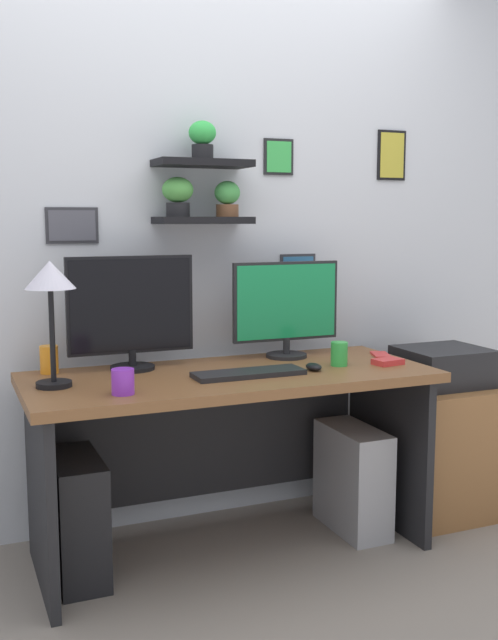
{
  "coord_description": "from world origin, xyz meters",
  "views": [
    {
      "loc": [
        -1.05,
        -2.71,
        1.36
      ],
      "look_at": [
        0.1,
        0.05,
        0.95
      ],
      "focal_mm": 41.78,
      "sensor_mm": 36.0,
      "label": 1
    }
  ],
  "objects_px": {
    "cell_phone": "(381,355)",
    "printer": "(443,366)",
    "scissors_tray": "(388,362)",
    "monitor_left": "(131,311)",
    "pen_cup": "(339,354)",
    "drawer_cabinet": "(440,447)",
    "desk": "(226,420)",
    "monitor_right": "(286,307)",
    "computer_tower_right": "(353,479)",
    "computer_mouse": "(314,367)",
    "water_cup": "(49,359)",
    "desk_lamp": "(50,287)",
    "coffee_mug": "(123,382)",
    "computer_tower_left": "(77,517)",
    "keyboard": "(249,373)"
  },
  "relations": [
    {
      "from": "cell_phone",
      "to": "printer",
      "type": "xyz_separation_m",
      "value": [
        0.32,
        -0.04,
        -0.07
      ]
    },
    {
      "from": "scissors_tray",
      "to": "cell_phone",
      "type": "bearing_deg",
      "value": 66.05
    },
    {
      "from": "monitor_left",
      "to": "pen_cup",
      "type": "distance_m",
      "value": 0.88
    },
    {
      "from": "pen_cup",
      "to": "drawer_cabinet",
      "type": "bearing_deg",
      "value": 8.13
    },
    {
      "from": "desk",
      "to": "printer",
      "type": "xyz_separation_m",
      "value": [
        1.06,
        -0.01,
        0.15
      ]
    },
    {
      "from": "desk",
      "to": "monitor_right",
      "type": "bearing_deg",
      "value": 25.15
    },
    {
      "from": "pen_cup",
      "to": "cell_phone",
      "type": "bearing_deg",
      "value": 23.23
    },
    {
      "from": "monitor_left",
      "to": "computer_tower_right",
      "type": "relative_size",
      "value": 1.12
    },
    {
      "from": "computer_mouse",
      "to": "scissors_tray",
      "type": "relative_size",
      "value": 0.75
    },
    {
      "from": "computer_mouse",
      "to": "water_cup",
      "type": "relative_size",
      "value": 0.82
    },
    {
      "from": "drawer_cabinet",
      "to": "cell_phone",
      "type": "bearing_deg",
      "value": 173.61
    },
    {
      "from": "water_cup",
      "to": "drawer_cabinet",
      "type": "bearing_deg",
      "value": -7.45
    },
    {
      "from": "printer",
      "to": "desk_lamp",
      "type": "bearing_deg",
      "value": -179.09
    },
    {
      "from": "desk",
      "to": "monitor_left",
      "type": "height_order",
      "value": "monitor_left"
    },
    {
      "from": "coffee_mug",
      "to": "water_cup",
      "type": "distance_m",
      "value": 0.5
    },
    {
      "from": "drawer_cabinet",
      "to": "computer_mouse",
      "type": "bearing_deg",
      "value": -169.89
    },
    {
      "from": "scissors_tray",
      "to": "computer_tower_left",
      "type": "height_order",
      "value": "scissors_tray"
    },
    {
      "from": "cell_phone",
      "to": "computer_tower_right",
      "type": "height_order",
      "value": "cell_phone"
    },
    {
      "from": "coffee_mug",
      "to": "printer",
      "type": "distance_m",
      "value": 1.57
    },
    {
      "from": "desk",
      "to": "computer_mouse",
      "type": "bearing_deg",
      "value": -24.31
    },
    {
      "from": "keyboard",
      "to": "coffee_mug",
      "type": "relative_size",
      "value": 4.89
    },
    {
      "from": "computer_mouse",
      "to": "monitor_left",
      "type": "bearing_deg",
      "value": 155.25
    },
    {
      "from": "computer_mouse",
      "to": "pen_cup",
      "type": "bearing_deg",
      "value": 18.03
    },
    {
      "from": "computer_mouse",
      "to": "cell_phone",
      "type": "xyz_separation_m",
      "value": [
        0.42,
        0.17,
        -0.01
      ]
    },
    {
      "from": "desk_lamp",
      "to": "coffee_mug",
      "type": "height_order",
      "value": "desk_lamp"
    },
    {
      "from": "scissors_tray",
      "to": "monitor_right",
      "type": "bearing_deg",
      "value": 135.28
    },
    {
      "from": "keyboard",
      "to": "cell_phone",
      "type": "distance_m",
      "value": 0.72
    },
    {
      "from": "scissors_tray",
      "to": "water_cup",
      "type": "relative_size",
      "value": 1.09
    },
    {
      "from": "desk_lamp",
      "to": "cell_phone",
      "type": "height_order",
      "value": "desk_lamp"
    },
    {
      "from": "monitor_right",
      "to": "computer_tower_right",
      "type": "bearing_deg",
      "value": -44.37
    },
    {
      "from": "desk",
      "to": "drawer_cabinet",
      "type": "distance_m",
      "value": 1.09
    },
    {
      "from": "monitor_right",
      "to": "computer_tower_right",
      "type": "relative_size",
      "value": 1.08
    },
    {
      "from": "pen_cup",
      "to": "computer_tower_right",
      "type": "distance_m",
      "value": 0.58
    },
    {
      "from": "monitor_right",
      "to": "pen_cup",
      "type": "relative_size",
      "value": 4.95
    },
    {
      "from": "desk_lamp",
      "to": "printer",
      "type": "height_order",
      "value": "desk_lamp"
    },
    {
      "from": "scissors_tray",
      "to": "printer",
      "type": "height_order",
      "value": "scissors_tray"
    },
    {
      "from": "monitor_left",
      "to": "pen_cup",
      "type": "relative_size",
      "value": 5.16
    },
    {
      "from": "keyboard",
      "to": "coffee_mug",
      "type": "distance_m",
      "value": 0.54
    },
    {
      "from": "monitor_right",
      "to": "pen_cup",
      "type": "bearing_deg",
      "value": -65.23
    },
    {
      "from": "keyboard",
      "to": "desk_lamp",
      "type": "relative_size",
      "value": 0.96
    },
    {
      "from": "keyboard",
      "to": "cell_phone",
      "type": "xyz_separation_m",
      "value": [
        0.71,
        0.16,
        -0.01
      ]
    },
    {
      "from": "desk",
      "to": "computer_tower_left",
      "type": "xyz_separation_m",
      "value": [
        -0.62,
        -0.03,
        -0.3
      ]
    },
    {
      "from": "monitor_right",
      "to": "keyboard",
      "type": "xyz_separation_m",
      "value": [
        -0.3,
        -0.3,
        -0.21
      ]
    },
    {
      "from": "coffee_mug",
      "to": "pen_cup",
      "type": "relative_size",
      "value": 0.9
    },
    {
      "from": "desk_lamp",
      "to": "water_cup",
      "type": "height_order",
      "value": "desk_lamp"
    },
    {
      "from": "keyboard",
      "to": "water_cup",
      "type": "distance_m",
      "value": 0.79
    },
    {
      "from": "keyboard",
      "to": "computer_mouse",
      "type": "bearing_deg",
      "value": -1.18
    },
    {
      "from": "monitor_right",
      "to": "printer",
      "type": "xyz_separation_m",
      "value": [
        0.72,
        -0.18,
        -0.29
      ]
    },
    {
      "from": "desk",
      "to": "printer",
      "type": "height_order",
      "value": "printer"
    },
    {
      "from": "printer",
      "to": "pen_cup",
      "type": "bearing_deg",
      "value": -171.87
    }
  ]
}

